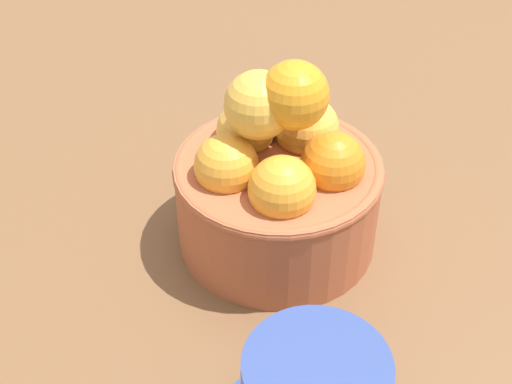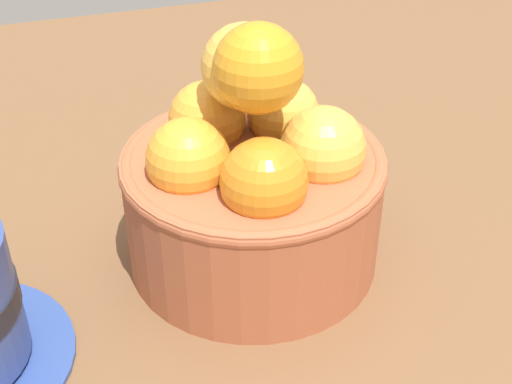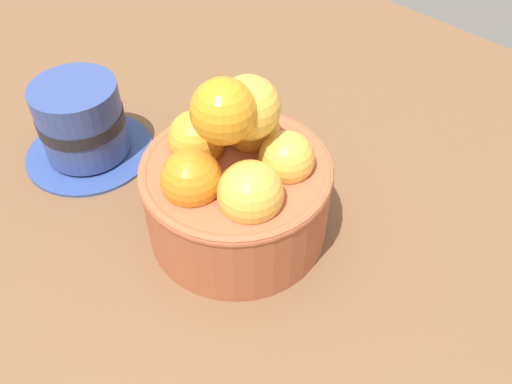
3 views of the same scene
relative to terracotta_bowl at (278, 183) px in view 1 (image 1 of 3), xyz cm
name	(u,v)px [view 1 (image 1 of 3)]	position (x,y,z in cm)	size (l,w,h in cm)	color
ground_plane	(276,259)	(-0.01, 0.01, -7.93)	(133.85, 90.43, 4.62)	brown
terracotta_bowl	(278,183)	(0.00, 0.00, 0.00)	(15.48, 15.48, 15.69)	#AD5938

